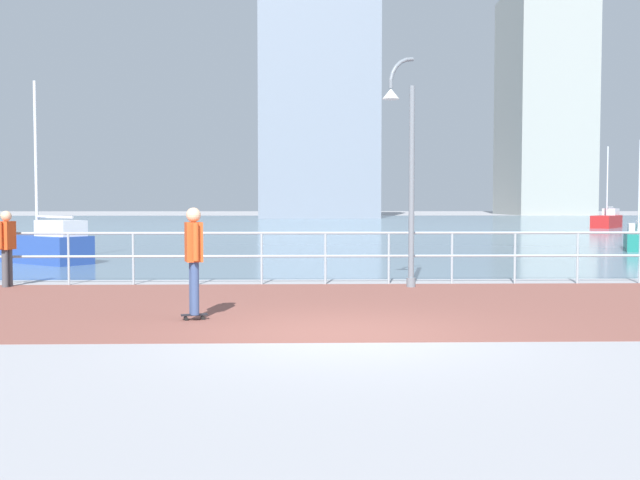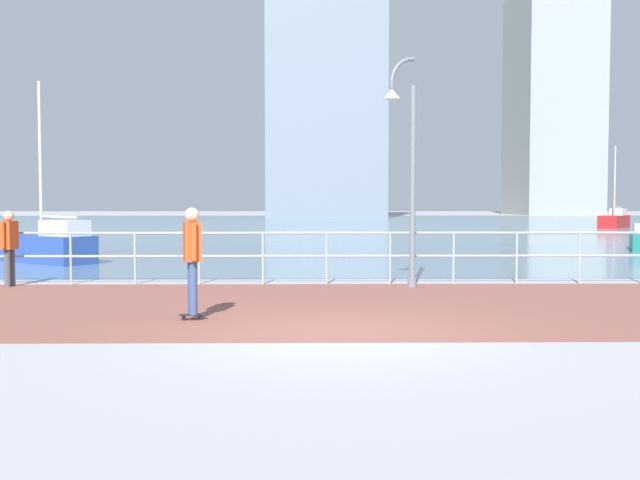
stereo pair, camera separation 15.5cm
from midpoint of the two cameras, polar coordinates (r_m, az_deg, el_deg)
name	(u,v)px [view 2 (the right image)]	position (r m, az deg, el deg)	size (l,w,h in m)	color
ground	(315,230)	(50.08, -0.33, 0.81)	(220.00, 220.00, 0.00)	#9E9EA3
brick_paving	(331,306)	(12.99, 1.22, -5.04)	(28.00, 6.88, 0.01)	brown
harbor_water	(314,225)	(61.33, -0.43, 1.19)	(180.00, 88.00, 0.00)	slate
waterfront_railing	(327,248)	(16.34, 0.78, -0.63)	(25.25, 0.06, 1.16)	#9EADB7
lamppost	(406,161)	(15.79, 6.89, 6.06)	(0.76, 0.53, 4.84)	slate
skateboarder	(192,253)	(11.49, -9.38, -0.95)	(0.41, 0.55, 1.72)	black
bystander	(9,242)	(17.18, -22.45, -0.15)	(0.30, 0.56, 1.62)	#4C4C51
sailboat_red	(45,245)	(23.79, -20.16, -0.38)	(3.80, 3.27, 5.41)	#284799
sailboat_yellow	(615,220)	(57.50, 21.69, 1.43)	(3.46, 4.13, 5.84)	#B21E1E
tower_slate	(326,25)	(91.92, 0.50, 16.17)	(13.92, 10.61, 47.57)	slate
tower_concrete	(552,102)	(120.66, 17.36, 10.02)	(11.24, 15.77, 35.90)	#939993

